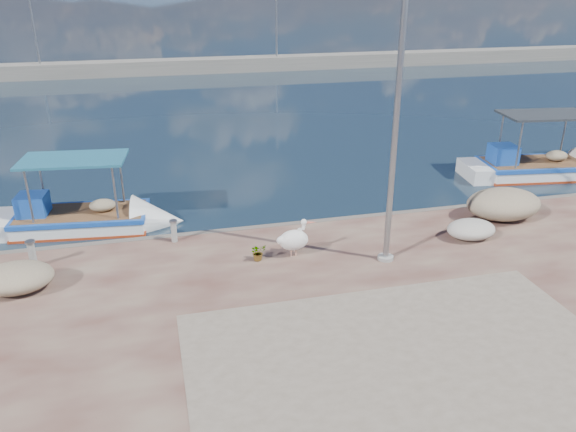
# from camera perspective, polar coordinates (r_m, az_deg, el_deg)

# --- Properties ---
(ground) EXTENTS (1400.00, 1400.00, 0.00)m
(ground) POSITION_cam_1_polar(r_m,az_deg,el_deg) (13.84, 3.89, -11.00)
(ground) COLOR #162635
(ground) RESTS_ON ground
(quay_patch) EXTENTS (9.00, 7.00, 0.01)m
(quay_patch) POSITION_cam_1_polar(r_m,az_deg,el_deg) (11.67, 13.51, -16.04)
(quay_patch) COLOR gray
(quay_patch) RESTS_ON quay
(breakwater) EXTENTS (120.00, 2.20, 7.50)m
(breakwater) POSITION_cam_1_polar(r_m,az_deg,el_deg) (51.50, -10.16, 14.77)
(breakwater) COLOR gray
(breakwater) RESTS_ON ground
(boat_left) EXTENTS (6.10, 2.59, 2.85)m
(boat_left) POSITION_cam_1_polar(r_m,az_deg,el_deg) (19.95, -20.30, -0.57)
(boat_left) COLOR white
(boat_left) RESTS_ON ground
(boat_right) EXTENTS (6.67, 2.95, 3.10)m
(boat_right) POSITION_cam_1_polar(r_m,az_deg,el_deg) (25.94, 23.81, 4.27)
(boat_right) COLOR white
(boat_right) RESTS_ON ground
(pelican) EXTENTS (1.13, 0.57, 1.09)m
(pelican) POSITION_cam_1_polar(r_m,az_deg,el_deg) (15.65, 0.63, -2.39)
(pelican) COLOR tan
(pelican) RESTS_ON quay
(lamp_post) EXTENTS (0.44, 0.96, 7.00)m
(lamp_post) POSITION_cam_1_polar(r_m,az_deg,el_deg) (14.75, 10.69, 7.16)
(lamp_post) COLOR gray
(lamp_post) RESTS_ON quay
(bollard_near) EXTENTS (0.23, 0.23, 0.69)m
(bollard_near) POSITION_cam_1_polar(r_m,az_deg,el_deg) (16.90, -11.53, -1.40)
(bollard_near) COLOR gray
(bollard_near) RESTS_ON quay
(bollard_far) EXTENTS (0.26, 0.26, 0.78)m
(bollard_far) POSITION_cam_1_polar(r_m,az_deg,el_deg) (16.61, -24.57, -3.41)
(bollard_far) COLOR gray
(bollard_far) RESTS_ON quay
(potted_plant) EXTENTS (0.52, 0.48, 0.48)m
(potted_plant) POSITION_cam_1_polar(r_m,az_deg,el_deg) (15.57, -3.05, -3.69)
(potted_plant) COLOR #33722D
(potted_plant) RESTS_ON quay
(net_pile_c) EXTENTS (2.48, 1.77, 0.97)m
(net_pile_c) POSITION_cam_1_polar(r_m,az_deg,el_deg) (19.45, 21.06, 1.15)
(net_pile_c) COLOR tan
(net_pile_c) RESTS_ON quay
(net_pile_b) EXTENTS (1.80, 1.40, 0.70)m
(net_pile_b) POSITION_cam_1_polar(r_m,az_deg,el_deg) (15.60, -25.88, -5.67)
(net_pile_b) COLOR tan
(net_pile_b) RESTS_ON quay
(net_pile_d) EXTENTS (1.49, 1.12, 0.56)m
(net_pile_d) POSITION_cam_1_polar(r_m,az_deg,el_deg) (17.71, 18.10, -1.29)
(net_pile_d) COLOR beige
(net_pile_d) RESTS_ON quay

